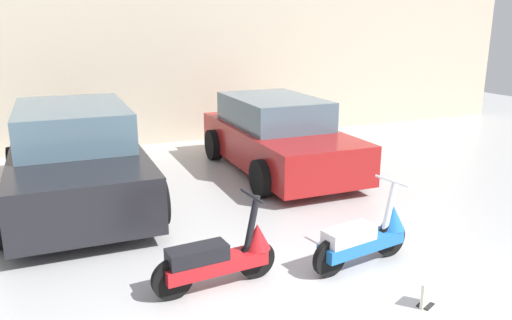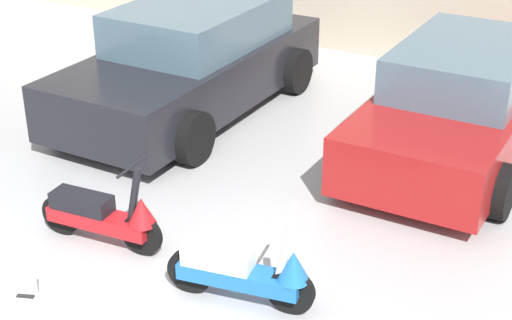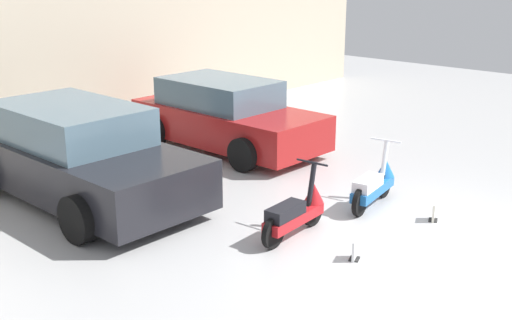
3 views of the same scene
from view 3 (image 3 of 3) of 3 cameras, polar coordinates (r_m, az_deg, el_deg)
name	(u,v)px [view 3 (image 3 of 3)]	position (r m, az deg, el deg)	size (l,w,h in m)	color
ground_plane	(401,239)	(8.80, 12.76, -6.85)	(28.00, 28.00, 0.00)	#B2B2B2
wall_back	(66,41)	(13.77, -16.56, 10.13)	(19.60, 0.12, 3.98)	beige
scooter_front_left	(297,211)	(8.60, 3.62, -4.58)	(1.36, 0.49, 0.95)	black
scooter_front_right	(375,184)	(9.80, 10.49, -2.08)	(1.34, 0.53, 0.94)	black
car_rear_left	(79,155)	(10.14, -15.48, 0.40)	(2.11, 4.32, 1.46)	black
car_rear_center	(226,116)	(12.57, -2.70, 3.95)	(1.94, 3.98, 1.35)	maroon
placard_near_left_scooter	(355,251)	(8.08, 8.77, -7.98)	(0.20, 0.17, 0.26)	black
placard_near_right_scooter	(434,213)	(9.47, 15.51, -4.56)	(0.20, 0.18, 0.26)	black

